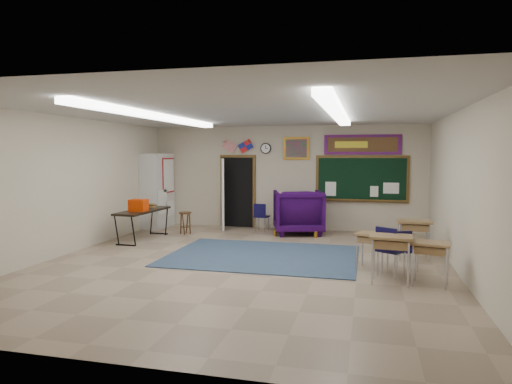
% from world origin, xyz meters
% --- Properties ---
extents(floor, '(9.00, 9.00, 0.00)m').
position_xyz_m(floor, '(0.00, 0.00, 0.00)').
color(floor, gray).
rests_on(floor, ground).
extents(back_wall, '(8.00, 0.04, 3.00)m').
position_xyz_m(back_wall, '(0.00, 4.50, 1.50)').
color(back_wall, '#BFB39B').
rests_on(back_wall, floor).
extents(front_wall, '(8.00, 0.04, 3.00)m').
position_xyz_m(front_wall, '(0.00, -4.50, 1.50)').
color(front_wall, '#BFB39B').
rests_on(front_wall, floor).
extents(left_wall, '(0.04, 9.00, 3.00)m').
position_xyz_m(left_wall, '(-4.00, 0.00, 1.50)').
color(left_wall, '#BFB39B').
rests_on(left_wall, floor).
extents(right_wall, '(0.04, 9.00, 3.00)m').
position_xyz_m(right_wall, '(4.00, 0.00, 1.50)').
color(right_wall, '#BFB39B').
rests_on(right_wall, floor).
extents(ceiling, '(8.00, 9.00, 0.04)m').
position_xyz_m(ceiling, '(0.00, 0.00, 3.00)').
color(ceiling, beige).
rests_on(ceiling, back_wall).
extents(area_rug, '(4.00, 3.00, 0.02)m').
position_xyz_m(area_rug, '(0.20, 0.80, 0.01)').
color(area_rug, '#2E4158').
rests_on(area_rug, floor).
extents(fluorescent_strips, '(3.86, 6.00, 0.10)m').
position_xyz_m(fluorescent_strips, '(0.00, 0.00, 2.94)').
color(fluorescent_strips, white).
rests_on(fluorescent_strips, ceiling).
extents(doorway, '(1.10, 0.89, 2.16)m').
position_xyz_m(doorway, '(-1.50, 4.35, 1.06)').
color(doorway, black).
rests_on(doorway, back_wall).
extents(chalkboard, '(2.55, 0.14, 1.30)m').
position_xyz_m(chalkboard, '(2.20, 4.46, 1.46)').
color(chalkboard, brown).
rests_on(chalkboard, back_wall).
extents(bulletin_board, '(2.10, 0.05, 0.55)m').
position_xyz_m(bulletin_board, '(2.20, 4.47, 2.45)').
color(bulletin_board, '#A80E19').
rests_on(bulletin_board, back_wall).
extents(framed_art_print, '(0.75, 0.05, 0.65)m').
position_xyz_m(framed_art_print, '(0.35, 4.47, 2.35)').
color(framed_art_print, '#9B691E').
rests_on(framed_art_print, back_wall).
extents(wall_clock, '(0.32, 0.05, 0.32)m').
position_xyz_m(wall_clock, '(-0.55, 4.47, 2.35)').
color(wall_clock, black).
rests_on(wall_clock, back_wall).
extents(wall_flags, '(1.16, 0.06, 0.70)m').
position_xyz_m(wall_flags, '(-1.40, 4.44, 2.48)').
color(wall_flags, red).
rests_on(wall_flags, back_wall).
extents(storage_cabinet, '(0.59, 1.25, 2.20)m').
position_xyz_m(storage_cabinet, '(-3.71, 3.85, 1.10)').
color(storage_cabinet, silver).
rests_on(storage_cabinet, floor).
extents(wingback_armchair, '(1.59, 1.62, 1.21)m').
position_xyz_m(wingback_armchair, '(0.53, 3.73, 0.60)').
color(wingback_armchair, '#1F0431').
rests_on(wingback_armchair, floor).
extents(student_chair_reading, '(0.45, 0.45, 0.79)m').
position_xyz_m(student_chair_reading, '(-0.54, 3.93, 0.40)').
color(student_chair_reading, black).
rests_on(student_chair_reading, floor).
extents(student_chair_desk_a, '(0.62, 0.62, 0.90)m').
position_xyz_m(student_chair_desk_a, '(2.80, -0.23, 0.45)').
color(student_chair_desk_a, black).
rests_on(student_chair_desk_a, floor).
extents(student_chair_desk_b, '(0.47, 0.47, 0.72)m').
position_xyz_m(student_chair_desk_b, '(3.12, 0.27, 0.36)').
color(student_chair_desk_b, black).
rests_on(student_chair_desk_b, floor).
extents(student_desk_front_left, '(0.69, 0.60, 0.70)m').
position_xyz_m(student_desk_front_left, '(2.47, 0.15, 0.39)').
color(student_desk_front_left, olive).
rests_on(student_desk_front_left, floor).
extents(student_desk_front_right, '(0.68, 0.51, 0.81)m').
position_xyz_m(student_desk_front_right, '(3.32, 1.28, 0.45)').
color(student_desk_front_right, olive).
rests_on(student_desk_front_right, floor).
extents(student_desk_back_left, '(0.72, 0.57, 0.82)m').
position_xyz_m(student_desk_back_left, '(2.77, -0.71, 0.46)').
color(student_desk_back_left, olive).
rests_on(student_desk_back_left, floor).
extents(student_desk_back_right, '(0.70, 0.58, 0.73)m').
position_xyz_m(student_desk_back_right, '(3.40, -0.69, 0.41)').
color(student_desk_back_right, olive).
rests_on(student_desk_back_right, floor).
extents(folding_table, '(0.71, 1.89, 1.06)m').
position_xyz_m(folding_table, '(-3.19, 1.89, 0.42)').
color(folding_table, black).
rests_on(folding_table, floor).
extents(wooden_stool, '(0.34, 0.34, 0.60)m').
position_xyz_m(wooden_stool, '(-2.46, 2.94, 0.31)').
color(wooden_stool, '#4E3017').
rests_on(wooden_stool, floor).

